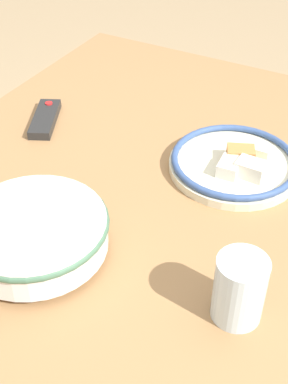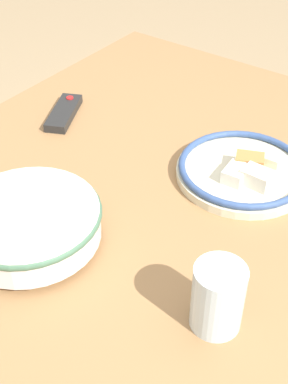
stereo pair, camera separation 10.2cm
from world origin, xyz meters
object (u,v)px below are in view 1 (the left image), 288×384
noodle_bowl (34,233)px  tv_remote (45,119)px  drinking_glass (239,289)px  food_plate (235,163)px

noodle_bowl → tv_remote: bearing=34.7°
noodle_bowl → tv_remote: size_ratio=1.62×
noodle_bowl → drinking_glass: bearing=-83.9°
noodle_bowl → drinking_glass: drinking_glass is taller
noodle_bowl → tv_remote: (0.36, 0.25, -0.03)m
food_plate → drinking_glass: bearing=-158.7°
food_plate → tv_remote: bearing=94.4°
food_plate → drinking_glass: (-0.35, -0.14, 0.04)m
noodle_bowl → food_plate: size_ratio=0.96×
noodle_bowl → drinking_glass: 0.36m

